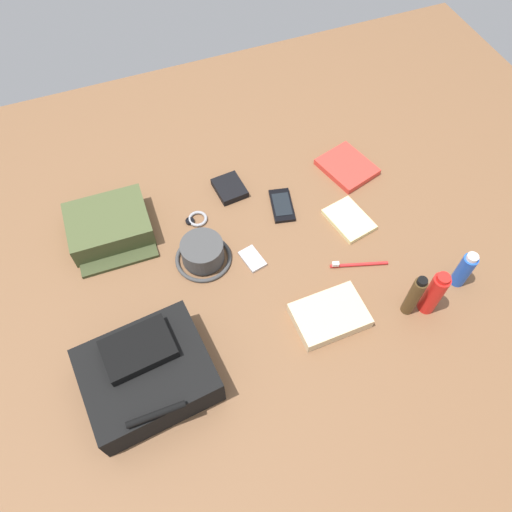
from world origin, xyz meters
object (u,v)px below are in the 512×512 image
wristwatch (197,219)px  wallet (230,188)px  paperback_novel (347,167)px  toothbrush (356,264)px  backpack (147,374)px  cell_phone (282,205)px  media_player (252,259)px  notepad (349,220)px  deodorant_spray (464,270)px  sunscreen_spray (434,293)px  bucket_hat (203,253)px  folded_towel (330,315)px  toiletry_pouch (109,226)px  cologne_bottle (414,296)px

wristwatch → wallet: size_ratio=0.65×
paperback_novel → toothbrush: size_ratio=1.23×
backpack → cell_phone: bearing=-142.7°
media_player → notepad: notepad is taller
cell_phone → wristwatch: bearing=-9.6°
deodorant_spray → backpack: bearing=-1.9°
sunscreen_spray → notepad: bearing=-79.6°
bucket_hat → folded_towel: (-0.27, 0.32, -0.02)m
backpack → toothbrush: (-0.67, -0.13, -0.05)m
deodorant_spray → notepad: size_ratio=0.91×
cell_phone → folded_towel: folded_towel is taller
toiletry_pouch → bucket_hat: (-0.24, 0.20, -0.00)m
sunscreen_spray → cell_phone: 0.55m
folded_towel → toiletry_pouch: bearing=-45.2°
toiletry_pouch → wallet: toiletry_pouch is taller
backpack → cell_phone: size_ratio=2.34×
media_player → wallet: 0.29m
paperback_novel → toothbrush: 0.39m
wristwatch → toothbrush: size_ratio=0.42×
cell_phone → folded_towel: 0.42m
bucket_hat → sunscreen_spray: sunscreen_spray is taller
backpack → cologne_bottle: (-0.73, 0.06, 0.02)m
bucket_hat → deodorant_spray: size_ratio=1.26×
bucket_hat → wristwatch: (-0.02, -0.15, -0.03)m
sunscreen_spray → backpack: bearing=-5.2°
backpack → bucket_hat: size_ratio=1.96×
deodorant_spray → folded_towel: 0.41m
toiletry_pouch → sunscreen_spray: 0.98m
paperback_novel → toothbrush: same height
toiletry_pouch → cologne_bottle: (-0.73, 0.57, 0.04)m
wristwatch → cell_phone: bearing=170.4°
paperback_novel → folded_towel: bearing=58.3°
toothbrush → toiletry_pouch: bearing=-30.1°
paperback_novel → notepad: (0.10, 0.20, -0.00)m
toothbrush → sunscreen_spray: bearing=121.8°
deodorant_spray → media_player: 0.61m
cologne_bottle → toothbrush: 0.21m
toiletry_pouch → toothbrush: bearing=149.9°
cologne_bottle → folded_towel: 0.23m
toiletry_pouch → bucket_hat: size_ratio=1.45×
bucket_hat → cologne_bottle: cologne_bottle is taller
wallet → media_player: bearing=79.1°
deodorant_spray → paperback_novel: (0.10, -0.52, -0.06)m
cologne_bottle → cell_phone: (0.19, -0.47, -0.07)m
backpack → notepad: backpack is taller
folded_towel → sunscreen_spray: bearing=166.1°
sunscreen_spray → paperback_novel: size_ratio=0.81×
toothbrush → wallet: wallet is taller
backpack → notepad: (-0.72, -0.28, -0.05)m
backpack → bucket_hat: 0.40m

